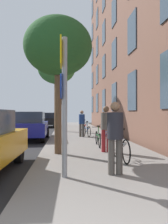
% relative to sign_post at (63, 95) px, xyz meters
% --- Properties ---
extents(ground_plane, '(41.80, 41.80, 0.00)m').
position_rel_sign_post_xyz_m(ground_plane, '(-2.26, 10.98, -1.95)').
color(ground_plane, '#332D28').
extents(road_asphalt, '(7.00, 38.00, 0.01)m').
position_rel_sign_post_xyz_m(road_asphalt, '(-4.36, 10.98, -1.94)').
color(road_asphalt, '#232326').
rests_on(road_asphalt, ground).
extents(sidewalk, '(4.20, 38.00, 0.12)m').
position_rel_sign_post_xyz_m(sidewalk, '(1.24, 10.98, -1.89)').
color(sidewalk, gray).
rests_on(sidewalk, ground).
extents(sign_post, '(0.15, 0.60, 3.11)m').
position_rel_sign_post_xyz_m(sign_post, '(0.00, 0.00, 0.00)').
color(sign_post, gray).
rests_on(sign_post, sidewalk).
extents(traffic_light, '(0.43, 0.24, 3.32)m').
position_rel_sign_post_xyz_m(traffic_light, '(-0.26, 20.39, 0.46)').
color(traffic_light, black).
rests_on(traffic_light, sidewalk).
extents(tree_near, '(2.41, 2.41, 4.81)m').
position_rel_sign_post_xyz_m(tree_near, '(-0.21, 2.86, 1.92)').
color(tree_near, brown).
rests_on(tree_near, sidewalk).
extents(tree_far, '(3.08, 3.08, 6.46)m').
position_rel_sign_post_xyz_m(tree_far, '(-0.66, 12.96, 3.26)').
color(tree_far, '#4C3823').
rests_on(tree_far, sidewalk).
extents(bicycle_0, '(0.42, 1.70, 0.99)m').
position_rel_sign_post_xyz_m(bicycle_0, '(1.70, 1.57, -1.44)').
color(bicycle_0, black).
rests_on(bicycle_0, sidewalk).
extents(bicycle_1, '(0.42, 1.68, 0.90)m').
position_rel_sign_post_xyz_m(bicycle_1, '(1.46, 4.45, -1.47)').
color(bicycle_1, black).
rests_on(bicycle_1, sidewalk).
extents(bicycle_2, '(0.42, 1.71, 0.90)m').
position_rel_sign_post_xyz_m(bicycle_2, '(2.16, 6.41, -1.47)').
color(bicycle_2, black).
rests_on(bicycle_2, sidewalk).
extents(bicycle_3, '(0.48, 1.72, 0.95)m').
position_rel_sign_post_xyz_m(bicycle_3, '(1.36, 8.47, -1.46)').
color(bicycle_3, black).
rests_on(bicycle_3, sidewalk).
extents(bicycle_4, '(0.52, 1.58, 0.93)m').
position_rel_sign_post_xyz_m(bicycle_4, '(1.57, 12.51, -1.46)').
color(bicycle_4, black).
rests_on(bicycle_4, sidewalk).
extents(pedestrian_0, '(0.38, 0.38, 1.68)m').
position_rel_sign_post_xyz_m(pedestrian_0, '(1.20, 0.10, -0.86)').
color(pedestrian_0, '#4C4742').
rests_on(pedestrian_0, sidewalk).
extents(pedestrian_1, '(0.52, 0.52, 1.69)m').
position_rel_sign_post_xyz_m(pedestrian_1, '(1.54, 3.03, -0.86)').
color(pedestrian_1, maroon).
rests_on(pedestrian_1, sidewalk).
extents(pedestrian_2, '(0.48, 0.48, 1.60)m').
position_rel_sign_post_xyz_m(pedestrian_2, '(1.06, 8.36, -0.91)').
color(pedestrian_2, '#4C4742').
rests_on(pedestrian_2, sidewalk).
extents(car_1, '(2.01, 4.09, 1.62)m').
position_rel_sign_post_xyz_m(car_1, '(-1.96, 7.82, -1.10)').
color(car_1, navy).
rests_on(car_1, road_asphalt).
extents(car_2, '(2.02, 4.32, 1.62)m').
position_rel_sign_post_xyz_m(car_2, '(-1.94, 20.03, -1.10)').
color(car_2, black).
rests_on(car_2, road_asphalt).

